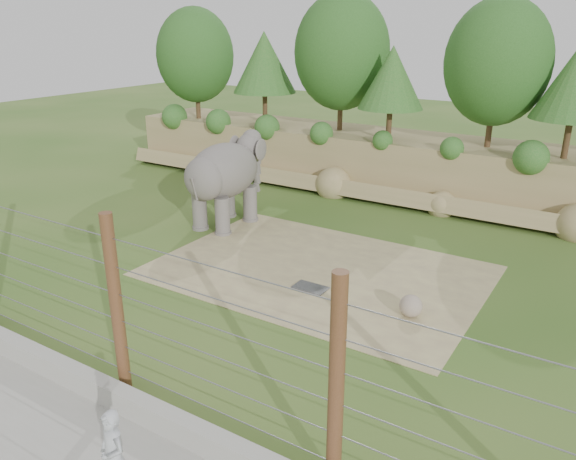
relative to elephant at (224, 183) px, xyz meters
The scene contains 9 objects.
ground 6.91m from the elephant, 46.26° to the right, with size 90.00×90.00×0.00m, color #325E1C.
back_embankment 9.69m from the elephant, 56.25° to the left, with size 30.00×5.52×8.77m.
dirt_patch 5.71m from the elephant, 19.78° to the right, with size 10.00×7.00×0.02m, color #95825F.
drain_grate 6.54m from the elephant, 28.81° to the right, with size 1.00×0.60×0.03m, color #262628.
elephant is the anchor object (origin of this frame).
stone_ball 9.28m from the elephant, 19.69° to the right, with size 0.61×0.61×0.61m, color gray.
retaining_wall 10.98m from the elephant, 64.77° to the right, with size 26.00×0.35×0.50m, color #A09F95.
barrier_fence 10.44m from the elephant, 63.60° to the right, with size 20.26×0.26×4.00m.
zookeeper 13.30m from the elephant, 59.53° to the right, with size 0.60×0.40×1.65m, color #B5BBBF.
Camera 1 is at (8.31, -11.16, 7.40)m, focal length 35.00 mm.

